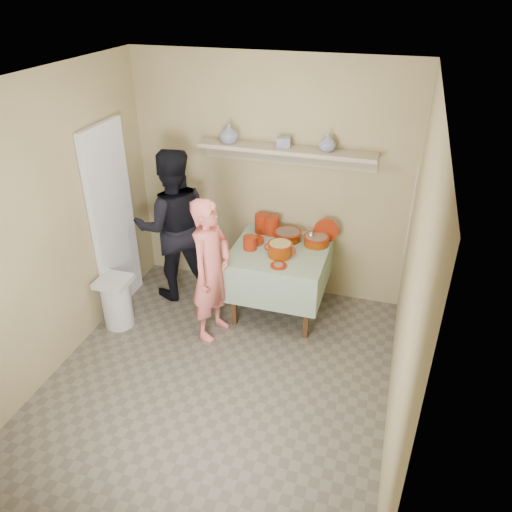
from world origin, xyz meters
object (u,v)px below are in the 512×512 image
(serving_table, at_px, (280,259))
(cazuela_rice, at_px, (280,248))
(person_cook, at_px, (211,270))
(trash_bin, at_px, (117,302))
(person_helper, at_px, (173,226))

(serving_table, height_order, cazuela_rice, cazuela_rice)
(serving_table, bearing_deg, person_cook, -133.70)
(serving_table, bearing_deg, trash_bin, -154.35)
(person_cook, height_order, serving_table, person_cook)
(person_cook, height_order, cazuela_rice, person_cook)
(cazuela_rice, distance_m, trash_bin, 1.77)
(person_cook, bearing_deg, trash_bin, 110.78)
(person_helper, relative_size, trash_bin, 3.05)
(person_helper, relative_size, cazuela_rice, 5.18)
(person_cook, bearing_deg, person_helper, 60.12)
(person_cook, height_order, person_helper, person_helper)
(person_cook, distance_m, cazuela_rice, 0.72)
(person_helper, xyz_separation_m, serving_table, (1.20, -0.00, -0.21))
(person_helper, height_order, serving_table, person_helper)
(person_helper, bearing_deg, person_cook, 109.38)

